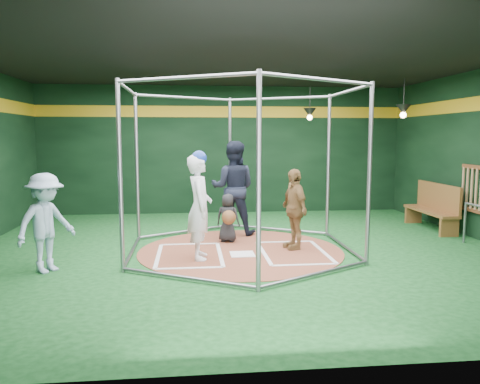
{
  "coord_description": "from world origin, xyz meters",
  "views": [
    {
      "loc": [
        -0.91,
        -8.48,
        2.13
      ],
      "look_at": [
        0.0,
        0.1,
        1.1
      ],
      "focal_mm": 35.0,
      "sensor_mm": 36.0,
      "label": 1
    }
  ],
  "objects": [
    {
      "name": "room_shell",
      "position": [
        0.0,
        0.01,
        1.75
      ],
      "size": [
        10.1,
        9.1,
        3.53
      ],
      "color": "#0D3D15",
      "rests_on": "ground"
    },
    {
      "name": "clay_disc",
      "position": [
        0.0,
        0.0,
        0.01
      ],
      "size": [
        3.8,
        3.8,
        0.01
      ],
      "primitive_type": "cylinder",
      "color": "brown",
      "rests_on": "ground"
    },
    {
      "name": "home_plate",
      "position": [
        0.0,
        -0.3,
        0.02
      ],
      "size": [
        0.43,
        0.43,
        0.01
      ],
      "primitive_type": "cube",
      "color": "white",
      "rests_on": "clay_disc"
    },
    {
      "name": "batter_box_left",
      "position": [
        -0.95,
        -0.25,
        0.02
      ],
      "size": [
        1.17,
        1.77,
        0.01
      ],
      "color": "white",
      "rests_on": "clay_disc"
    },
    {
      "name": "batter_box_right",
      "position": [
        0.95,
        -0.25,
        0.02
      ],
      "size": [
        1.17,
        1.77,
        0.01
      ],
      "color": "white",
      "rests_on": "clay_disc"
    },
    {
      "name": "batting_cage",
      "position": [
        -0.0,
        -0.0,
        1.5
      ],
      "size": [
        4.05,
        4.67,
        3.0
      ],
      "color": "gray",
      "rests_on": "ground"
    },
    {
      "name": "bat_rack",
      "position": [
        4.93,
        0.4,
        1.05
      ],
      "size": [
        0.07,
        1.25,
        0.98
      ],
      "color": "brown",
      "rests_on": "room_shell"
    },
    {
      "name": "pendant_lamp_near",
      "position": [
        2.2,
        3.6,
        2.74
      ],
      "size": [
        0.34,
        0.34,
        0.9
      ],
      "color": "black",
      "rests_on": "room_shell"
    },
    {
      "name": "pendant_lamp_far",
      "position": [
        4.0,
        2.0,
        2.74
      ],
      "size": [
        0.34,
        0.34,
        0.9
      ],
      "color": "black",
      "rests_on": "room_shell"
    },
    {
      "name": "batter_figure",
      "position": [
        -0.76,
        -0.48,
        0.94
      ],
      "size": [
        0.43,
        0.66,
        1.88
      ],
      "color": "white",
      "rests_on": "clay_disc"
    },
    {
      "name": "visitor_leopard",
      "position": [
        1.02,
        0.08,
        0.77
      ],
      "size": [
        0.56,
        0.95,
        1.51
      ],
      "primitive_type": "imported",
      "rotation": [
        0.0,
        0.0,
        -1.34
      ],
      "color": "#B0844B",
      "rests_on": "clay_disc"
    },
    {
      "name": "catcher_figure",
      "position": [
        -0.18,
        0.74,
        0.51
      ],
      "size": [
        0.56,
        0.62,
        0.97
      ],
      "color": "black",
      "rests_on": "clay_disc"
    },
    {
      "name": "umpire",
      "position": [
        -0.0,
        1.51,
        1.02
      ],
      "size": [
        1.13,
        0.97,
        2.02
      ],
      "primitive_type": "imported",
      "rotation": [
        0.0,
        0.0,
        2.91
      ],
      "color": "black",
      "rests_on": "clay_disc"
    },
    {
      "name": "bystander_blue",
      "position": [
        -3.18,
        -1.0,
        0.78
      ],
      "size": [
        1.08,
        1.15,
        1.56
      ],
      "primitive_type": "imported",
      "rotation": [
        0.0,
        0.0,
        0.91
      ],
      "color": "#9CB5CE",
      "rests_on": "ground"
    },
    {
      "name": "dugout_bench",
      "position": [
        4.63,
        1.58,
        0.54
      ],
      "size": [
        0.42,
        1.82,
        1.06
      ],
      "color": "brown",
      "rests_on": "ground"
    },
    {
      "name": "steel_railing",
      "position": [
        4.55,
        -0.24,
        0.55
      ],
      "size": [
        0.05,
        0.97,
        0.83
      ],
      "color": "gray",
      "rests_on": "ground"
    }
  ]
}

